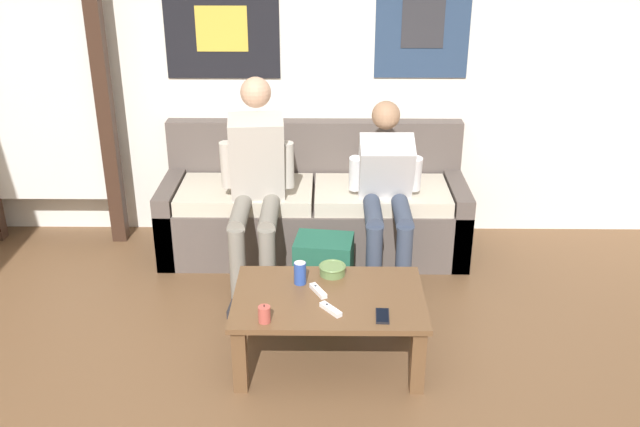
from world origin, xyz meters
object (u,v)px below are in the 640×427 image
Objects in this scene: backpack at (324,271)px; game_controller_near_left at (331,309)px; ceramic_bowl at (332,269)px; cell_phone at (382,316)px; game_controller_near_right at (318,291)px; person_seated_teen at (386,188)px; person_seated_adult at (256,177)px; pillar_candle at (264,314)px; drink_can_blue at (300,273)px; coffee_table at (329,307)px; couch at (314,210)px.

game_controller_near_left is (0.04, -0.77, 0.21)m from backpack.
ceramic_bowl is 1.07× the size of cell_phone.
backpack reaches higher than cell_phone.
person_seated_teen is at bearing 65.88° from game_controller_near_right.
pillar_candle is at bearing -83.16° from person_seated_adult.
person_seated_adult reaches higher than drink_can_blue.
drink_can_blue reaches higher than coffee_table.
drink_can_blue is at bearing 119.88° from game_controller_near_left.
ceramic_bowl is (0.05, -0.39, 0.23)m from backpack.
backpack is 0.80m from game_controller_near_left.
drink_can_blue is at bearing -150.06° from ceramic_bowl.
person_seated_teen is (0.82, 0.02, -0.08)m from person_seated_adult.
couch reaches higher than backpack.
couch is 21.51× the size of pillar_candle.
person_seated_adult is at bearing 123.79° from ceramic_bowl.
person_seated_teen is 1.04m from game_controller_near_right.
drink_can_blue is 0.86× the size of game_controller_near_right.
drink_can_blue is (-0.52, -0.83, -0.15)m from person_seated_teen.
game_controller_near_left reaches higher than cell_phone.
person_seated_adult is 1.22m from game_controller_near_left.
game_controller_near_right reaches higher than coffee_table.
person_seated_teen reaches higher than cell_phone.
person_seated_adult reaches higher than cell_phone.
game_controller_near_left is (0.47, -1.10, -0.28)m from person_seated_adult.
game_controller_near_right is at bearing 109.52° from game_controller_near_left.
game_controller_near_right is (0.05, -1.30, 0.11)m from couch.
pillar_candle reaches higher than cell_phone.
drink_can_blue reaches higher than ceramic_bowl.
couch is 2.08× the size of coffee_table.
person_seated_teen is at bearing 85.16° from cell_phone.
person_seated_adult is 3.12× the size of backpack.
game_controller_near_right is at bearing -114.12° from person_seated_teen.
ceramic_bowl is at bearing -56.21° from person_seated_adult.
couch reaches higher than cell_phone.
person_seated_adult is 9.46× the size of game_controller_near_left.
ceramic_bowl is 1.11× the size of game_controller_near_left.
coffee_table is 10.33× the size of pillar_candle.
coffee_table is at bearing 38.38° from pillar_candle.
person_seated_teen is 2.69× the size of backpack.
person_seated_teen is at bearing 1.56° from person_seated_adult.
backpack is 0.94m from pillar_candle.
pillar_candle is at bearing -124.72° from ceramic_bowl.
person_seated_teen reaches higher than ceramic_bowl.
person_seated_adult is at bearing 110.46° from drink_can_blue.
pillar_candle is (-0.28, -0.87, 0.24)m from backpack.
ceramic_bowl is 0.38m from game_controller_near_left.
pillar_candle is (-0.33, -0.48, 0.01)m from ceramic_bowl.
game_controller_near_right is (-0.08, -0.20, -0.02)m from ceramic_bowl.
cell_phone is at bearing -37.07° from coffee_table.
game_controller_near_left is at bearing 16.69° from pillar_candle.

